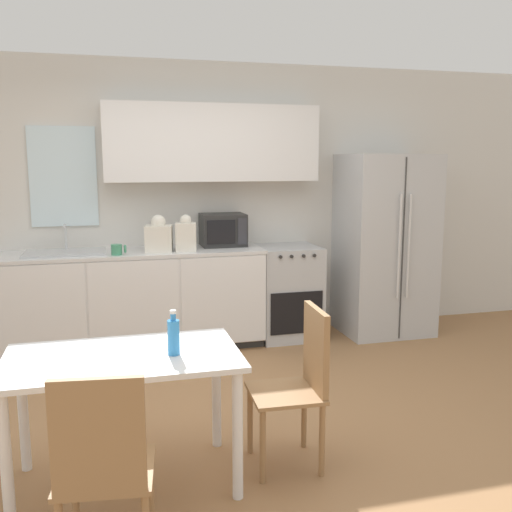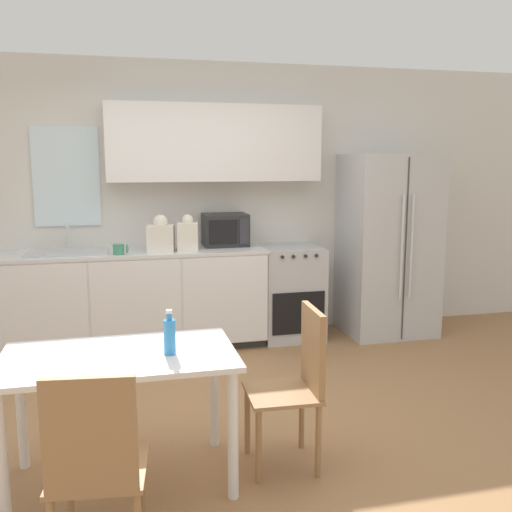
# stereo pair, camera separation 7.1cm
# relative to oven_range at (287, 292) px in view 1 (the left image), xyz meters

# --- Properties ---
(ground_plane) EXTENTS (12.00, 12.00, 0.00)m
(ground_plane) POSITION_rel_oven_range_xyz_m (-1.05, -1.73, -0.46)
(ground_plane) COLOR #9E7047
(wall_back) EXTENTS (12.00, 0.38, 2.70)m
(wall_back) POSITION_rel_oven_range_xyz_m (-0.99, 0.29, 1.00)
(wall_back) COLOR silver
(wall_back) RESTS_ON ground_plane
(kitchen_counter) EXTENTS (2.43, 0.64, 0.94)m
(kitchen_counter) POSITION_rel_oven_range_xyz_m (-1.51, -0.01, 0.01)
(kitchen_counter) COLOR #333333
(kitchen_counter) RESTS_ON ground_plane
(oven_range) EXTENTS (0.60, 0.61, 0.92)m
(oven_range) POSITION_rel_oven_range_xyz_m (0.00, 0.00, 0.00)
(oven_range) COLOR #B7BABC
(oven_range) RESTS_ON ground_plane
(refrigerator) EXTENTS (0.87, 0.77, 1.82)m
(refrigerator) POSITION_rel_oven_range_xyz_m (1.02, -0.07, 0.45)
(refrigerator) COLOR silver
(refrigerator) RESTS_ON ground_plane
(kitchen_sink) EXTENTS (0.70, 0.42, 0.25)m
(kitchen_sink) POSITION_rel_oven_range_xyz_m (-2.09, -0.00, 0.49)
(kitchen_sink) COLOR #B7BABC
(kitchen_sink) RESTS_ON kitchen_counter
(microwave) EXTENTS (0.42, 0.34, 0.31)m
(microwave) POSITION_rel_oven_range_xyz_m (-0.63, 0.10, 0.63)
(microwave) COLOR #282828
(microwave) RESTS_ON kitchen_counter
(coffee_mug) EXTENTS (0.13, 0.09, 0.09)m
(coffee_mug) POSITION_rel_oven_range_xyz_m (-1.64, -0.21, 0.53)
(coffee_mug) COLOR #3F8C66
(coffee_mug) RESTS_ON kitchen_counter
(grocery_bag_0) EXTENTS (0.27, 0.24, 0.34)m
(grocery_bag_0) POSITION_rel_oven_range_xyz_m (-1.27, -0.13, 0.62)
(grocery_bag_0) COLOR silver
(grocery_bag_0) RESTS_ON kitchen_counter
(grocery_bag_1) EXTENTS (0.21, 0.19, 0.33)m
(grocery_bag_1) POSITION_rel_oven_range_xyz_m (-1.02, -0.14, 0.63)
(grocery_bag_1) COLOR silver
(grocery_bag_1) RESTS_ON kitchen_counter
(dining_table) EXTENTS (1.23, 0.70, 0.74)m
(dining_table) POSITION_rel_oven_range_xyz_m (-1.66, -2.31, 0.17)
(dining_table) COLOR white
(dining_table) RESTS_ON ground_plane
(dining_chair_near) EXTENTS (0.45, 0.45, 0.93)m
(dining_chair_near) POSITION_rel_oven_range_xyz_m (-1.78, -3.04, 0.08)
(dining_chair_near) COLOR #997047
(dining_chair_near) RESTS_ON ground_plane
(dining_chair_side) EXTENTS (0.42, 0.42, 0.93)m
(dining_chair_side) POSITION_rel_oven_range_xyz_m (-0.67, -2.34, 0.08)
(dining_chair_side) COLOR #997047
(dining_chair_side) RESTS_ON ground_plane
(drink_bottle) EXTENTS (0.06, 0.06, 0.24)m
(drink_bottle) POSITION_rel_oven_range_xyz_m (-1.40, -2.37, 0.38)
(drink_bottle) COLOR #338CD8
(drink_bottle) RESTS_ON dining_table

